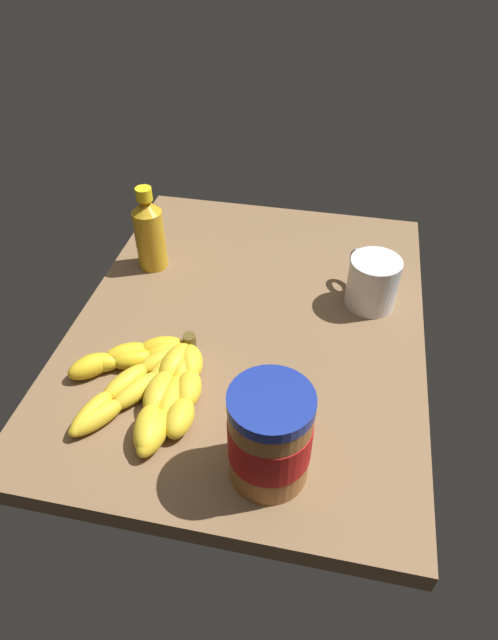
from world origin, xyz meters
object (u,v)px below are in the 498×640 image
honey_bottle (149,232)px  coffee_mug (372,282)px  peanut_butter_jar (270,437)px  banana_bunch (152,382)px

honey_bottle → coffee_mug: honey_bottle is taller
peanut_butter_jar → banana_bunch: bearing=-117.5°
peanut_butter_jar → honey_bottle: 48.14cm
banana_bunch → peanut_butter_jar: bearing=62.5°
peanut_butter_jar → coffee_mug: bearing=162.8°
peanut_butter_jar → honey_bottle: size_ratio=0.90×
peanut_butter_jar → coffee_mug: peanut_butter_jar is taller
peanut_butter_jar → coffee_mug: size_ratio=1.26×
honey_bottle → coffee_mug: 39.73cm
banana_bunch → honey_bottle: (-29.18, -9.92, 5.41)cm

